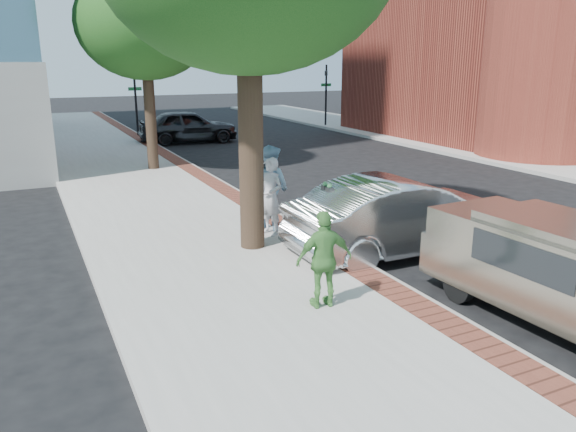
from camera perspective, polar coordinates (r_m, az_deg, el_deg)
ground at (r=10.96m, az=3.11°, el=-6.21°), size 120.00×120.00×0.00m
sidewalk at (r=17.71m, az=-13.80°, el=2.09°), size 5.00×60.00×0.15m
brick_strip at (r=18.25m, az=-7.05°, el=3.07°), size 0.60×60.00×0.01m
curb at (r=18.37m, az=-6.01°, el=2.93°), size 0.10×60.00×0.15m
sidewalk_far at (r=26.06m, az=23.17°, el=5.50°), size 5.00×60.00×0.15m
signal_near at (r=31.51m, az=-15.24°, el=11.72°), size 0.70×0.15×3.80m
signal_far at (r=35.53m, az=3.89°, el=12.59°), size 0.70×0.15×3.80m
tree_far at (r=21.41m, az=-14.39°, el=18.40°), size 4.80×4.80×7.14m
parking_meter at (r=11.73m, az=3.99°, el=1.42°), size 0.12×0.32×1.47m
person_gray at (r=12.86m, az=-1.77°, el=1.99°), size 0.64×0.77×1.80m
person_officer at (r=13.38m, az=-1.77°, el=2.98°), size 1.06×1.18×2.00m
person_green at (r=9.09m, az=3.71°, el=-4.43°), size 0.99×0.51×1.62m
sedan_silver at (r=12.29m, az=11.53°, el=0.03°), size 5.09×1.80×1.67m
bg_car at (r=29.23m, az=-10.10°, el=8.97°), size 5.04×2.35×1.67m
van at (r=9.80m, az=25.77°, el=-4.70°), size 1.99×4.68×1.69m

